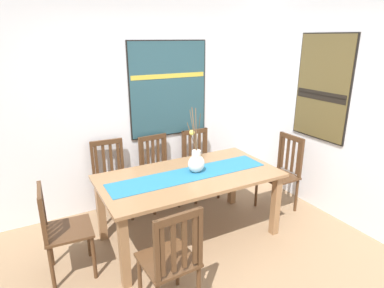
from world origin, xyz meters
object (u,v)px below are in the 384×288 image
Objects in this scene: chair_3 at (158,169)px; chair_5 at (111,178)px; dining_table at (189,183)px; centerpiece_vase at (196,161)px; painting_on_back_wall at (169,89)px; chair_1 at (199,162)px; painting_on_side_wall at (323,88)px; chair_4 at (61,229)px; chair_0 at (281,172)px; chair_2 at (171,260)px.

chair_5 is (-0.62, 0.01, 0.00)m from chair_3.
centerpiece_vase reaches higher than dining_table.
painting_on_back_wall reaches higher than dining_table.
painting_on_side_wall is at bearing -39.18° from chair_1.
chair_1 is at bearing -36.85° from painting_on_back_wall.
chair_4 is at bearing -156.60° from chair_1.
chair_0 is 1.05× the size of chair_1.
chair_5 is 0.75× the size of painting_on_side_wall.
chair_3 is 0.97× the size of chair_5.
centerpiece_vase is 0.69× the size of chair_0.
chair_4 is (-1.32, -0.87, -0.01)m from chair_3.
dining_table is 2.05× the size of chair_3.
chair_0 is at bearing -48.70° from chair_1.
chair_4 is 0.72× the size of painting_on_side_wall.
chair_0 reaches higher than chair_3.
chair_0 is 0.77× the size of painting_on_side_wall.
chair_1 is 0.97× the size of chair_5.
centerpiece_vase reaches higher than chair_1.
chair_3 is at bearing 147.27° from chair_0.
chair_0 is 1.83m from painting_on_back_wall.
dining_table is at bearing 54.30° from chair_2.
painting_on_back_wall is (0.91, 1.98, 1.00)m from chair_2.
painting_on_side_wall is at bearing -38.68° from painting_on_back_wall.
painting_on_side_wall is at bearing -28.86° from chair_3.
chair_1 is 1.86m from painting_on_side_wall.
centerpiece_vase reaches higher than chair_3.
chair_3 is at bearing -0.61° from chair_5.
chair_1 is 2.13m from chair_2.
painting_on_back_wall is at bearing 75.83° from dining_table.
centerpiece_vase is at bearing 179.42° from chair_0.
chair_0 is 1.12m from chair_1.
chair_2 is (-1.24, -1.73, 0.01)m from chair_1.
painting_on_back_wall is (-0.33, 0.25, 1.01)m from chair_1.
centerpiece_vase is 0.73× the size of chair_1.
painting_on_side_wall reaches higher than chair_2.
painting_on_side_wall reaches higher than chair_0.
chair_2 is at bearing -52.06° from chair_4.
chair_0 reaches higher than chair_5.
painting_on_back_wall is at bearing 141.32° from painting_on_side_wall.
centerpiece_vase is at bearing 175.62° from painting_on_side_wall.
chair_2 is 1.01× the size of chair_5.
chair_2 is 1.87m from chair_3.
chair_2 reaches higher than chair_4.
painting_on_back_wall reaches higher than chair_4.
painting_on_back_wall is at bearing 65.33° from chair_2.
painting_on_back_wall is (0.28, 1.10, 0.85)m from dining_table.
chair_3 is at bearing 70.42° from chair_2.
chair_1 is at bearing 54.40° from chair_2.
chair_1 is at bearing 23.40° from chair_4.
chair_5 is at bearing -166.73° from painting_on_back_wall.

